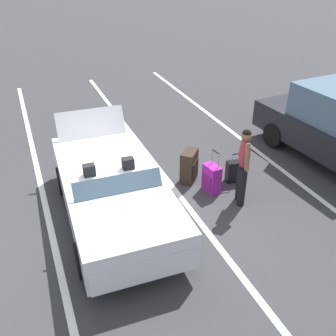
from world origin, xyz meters
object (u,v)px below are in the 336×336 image
suitcase_large_black (189,166)px  suitcase_small_carryon (234,171)px  suitcase_medium_bright (211,179)px  convertible_car (116,198)px  traveler_person (244,163)px

suitcase_large_black → suitcase_small_carryon: (0.40, 0.92, -0.11)m
suitcase_medium_bright → suitcase_small_carryon: bearing=-173.4°
convertible_car → suitcase_medium_bright: bearing=100.8°
suitcase_large_black → suitcase_medium_bright: (0.57, 0.26, -0.06)m
suitcase_small_carryon → traveler_person: bearing=166.7°
suitcase_large_black → suitcase_small_carryon: bearing=19.2°
convertible_car → suitcase_large_black: (-0.91, 1.93, -0.22)m
suitcase_small_carryon → traveler_person: size_ratio=0.45×
suitcase_large_black → traveler_person: size_ratio=0.45×
traveler_person → convertible_car: bearing=13.4°
suitcase_large_black → suitcase_small_carryon: 1.01m
convertible_car → suitcase_small_carryon: bearing=102.1°
suitcase_small_carryon → traveler_person: (0.76, -0.30, 0.68)m
suitcase_small_carryon → convertible_car: bearing=108.5°
suitcase_large_black → traveler_person: 1.43m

